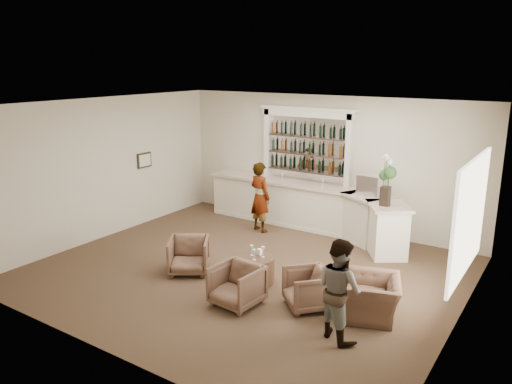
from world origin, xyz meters
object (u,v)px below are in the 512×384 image
bar_counter (309,207)px  armchair_left (189,255)px  sommelier (260,197)px  armchair_right (308,289)px  cocktail_table (256,270)px  armchair_center (237,285)px  armchair_far (372,297)px  flower_vase (386,177)px  espresso_machine (371,185)px  guest (339,289)px

bar_counter → armchair_left: (-0.75, -3.67, -0.22)m
sommelier → armchair_right: sommelier is taller
bar_counter → cocktail_table: size_ratio=8.24×
bar_counter → cocktail_table: bar_counter is taller
bar_counter → armchair_center: bar_counter is taller
armchair_center → armchair_far: (2.08, 0.92, -0.03)m
cocktail_table → armchair_left: (-1.37, -0.36, 0.11)m
armchair_left → armchair_center: size_ratio=0.99×
armchair_far → bar_counter: bearing=-159.2°
armchair_center → flower_vase: size_ratio=0.72×
armchair_left → bar_counter: bearing=44.4°
armchair_center → espresso_machine: (0.72, 4.26, 1.01)m
espresso_machine → armchair_left: bearing=-118.3°
flower_vase → armchair_center: bearing=-110.3°
armchair_center → espresso_machine: espresso_machine is taller
armchair_right → armchair_center: bearing=-107.9°
bar_counter → sommelier: sommelier is taller
cocktail_table → bar_counter: bearing=100.5°
sommelier → espresso_machine: size_ratio=3.33×
guest → armchair_right: 1.11m
armchair_far → flower_vase: flower_vase is taller
cocktail_table → armchair_right: armchair_right is taller
armchair_center → espresso_machine: 4.44m
armchair_right → bar_counter: bearing=160.8°
sommelier → armchair_far: (3.88, -2.59, -0.54)m
guest → armchair_left: bearing=16.5°
armchair_left → espresso_machine: size_ratio=1.50×
bar_counter → guest: guest is taller
cocktail_table → espresso_machine: bearing=74.0°
sommelier → armchair_center: (1.80, -3.51, -0.51)m
bar_counter → flower_vase: (2.15, -0.71, 1.18)m
bar_counter → cocktail_table: 3.38m
guest → flower_vase: (-0.58, 3.55, 0.97)m
espresso_machine → flower_vase: bearing=-46.4°
armchair_left → armchair_right: (2.66, -0.01, -0.02)m
sommelier → armchair_right: 4.13m
bar_counter → espresso_machine: 1.75m
cocktail_table → flower_vase: (1.54, 2.60, 1.51)m
armchair_right → flower_vase: 3.30m
bar_counter → flower_vase: bearing=-18.3°
armchair_center → armchair_far: size_ratio=0.78×
sommelier → guest: bearing=153.3°
sommelier → armchair_right: (2.87, -2.92, -0.53)m
guest → sommelier: bearing=-17.3°
armchair_center → armchair_right: (1.07, 0.58, -0.02)m
bar_counter → armchair_left: 3.75m
bar_counter → armchair_center: 4.35m
bar_counter → armchair_left: bearing=-101.6°
cocktail_table → armchair_center: (0.23, -0.95, 0.11)m
armchair_right → espresso_machine: espresso_machine is taller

